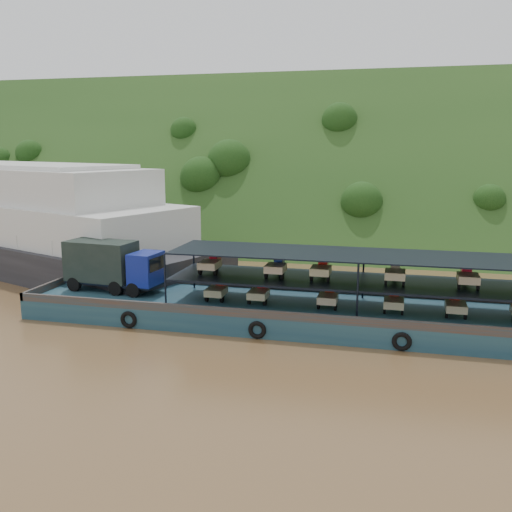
# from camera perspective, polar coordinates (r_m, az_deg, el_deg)

# --- Properties ---
(ground) EXTENTS (160.00, 160.00, 0.00)m
(ground) POSITION_cam_1_polar(r_m,az_deg,el_deg) (37.74, 1.84, -5.76)
(ground) COLOR brown
(ground) RESTS_ON ground
(hillside) EXTENTS (140.00, 39.60, 39.60)m
(hillside) POSITION_cam_1_polar(r_m,az_deg,el_deg) (72.54, 7.93, 2.27)
(hillside) COLOR #1D3C16
(hillside) RESTS_ON ground
(cargo_barge) EXTENTS (35.00, 7.18, 4.56)m
(cargo_barge) POSITION_cam_1_polar(r_m,az_deg,el_deg) (35.68, 2.98, -4.87)
(cargo_barge) COLOR #143348
(cargo_barge) RESTS_ON ground
(passenger_ferry) EXTENTS (46.81, 27.40, 9.27)m
(passenger_ferry) POSITION_cam_1_polar(r_m,az_deg,el_deg) (59.26, -23.31, 3.45)
(passenger_ferry) COLOR black
(passenger_ferry) RESTS_ON ground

